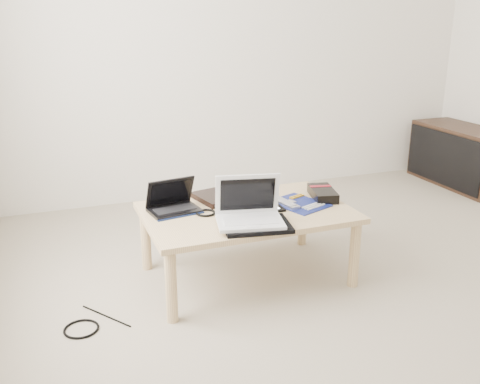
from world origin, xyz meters
name	(u,v)px	position (x,y,z in m)	size (l,w,h in m)	color
ground	(386,300)	(0.00, 0.00, 0.00)	(4.00, 4.00, 0.00)	#BAAF96
coffee_table	(247,218)	(-0.58, 0.50, 0.35)	(1.10, 0.70, 0.40)	#D9BB83
media_cabinet	(461,156)	(1.77, 1.45, 0.25)	(0.41, 0.90, 0.50)	#362216
book	(224,196)	(-0.63, 0.72, 0.42)	(0.35, 0.31, 0.03)	black
netbook	(173,204)	(-0.96, 0.62, 0.44)	(0.28, 0.23, 0.18)	black
tablet	(256,207)	(-0.53, 0.49, 0.41)	(0.26, 0.20, 0.01)	black
remote	(284,202)	(-0.36, 0.51, 0.41)	(0.10, 0.24, 0.02)	silver
neoprene_sleeve	(256,225)	(-0.63, 0.25, 0.41)	(0.33, 0.24, 0.02)	black
white_laptop	(249,212)	(-0.65, 0.29, 0.47)	(0.37, 0.29, 0.23)	silver
motherboard	(299,203)	(-0.28, 0.48, 0.40)	(0.32, 0.36, 0.01)	#0D1553
gpu_box	(323,193)	(-0.10, 0.53, 0.43)	(0.18, 0.27, 0.05)	black
cable_coil	(206,213)	(-0.81, 0.52, 0.41)	(0.11, 0.11, 0.01)	black
floor_cable_coil	(81,329)	(-1.50, 0.27, 0.01)	(0.16, 0.16, 0.01)	black
floor_cable_trail	(106,316)	(-1.38, 0.35, 0.00)	(0.01, 0.01, 0.33)	black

